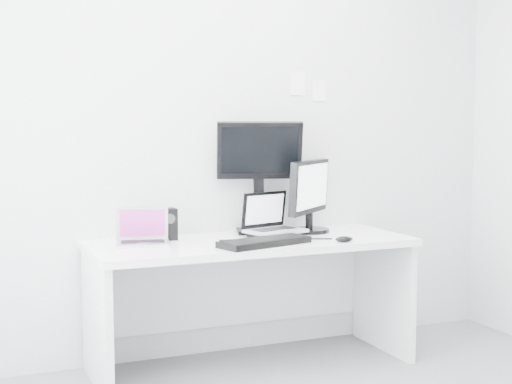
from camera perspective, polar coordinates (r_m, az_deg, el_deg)
back_wall at (r=4.49m, az=-2.07°, el=4.85°), size 3.60×0.00×3.60m
desk at (r=4.29m, az=-0.35°, el=-8.45°), size 1.80×0.70×0.73m
macbook at (r=4.07m, az=-8.57°, el=-2.55°), size 0.32×0.26×0.21m
speaker at (r=4.24m, az=-6.67°, el=-2.43°), size 0.09×0.09×0.18m
dell_laptop at (r=4.31m, az=1.49°, el=-1.70°), size 0.37×0.32×0.26m
rear_monitor at (r=4.44m, az=0.24°, el=1.23°), size 0.53×0.32×0.68m
samsung_monitor at (r=4.49m, az=4.17°, el=-0.23°), size 0.52×0.49×0.45m
keyboard at (r=4.04m, az=0.65°, el=-3.80°), size 0.55×0.32×0.03m
mouse at (r=4.17m, az=6.68°, el=-3.56°), size 0.11×0.07×0.03m
wall_note_0 at (r=4.67m, az=3.16°, el=8.18°), size 0.10×0.00×0.14m
wall_note_1 at (r=4.74m, az=4.81°, el=7.65°), size 0.09×0.00×0.13m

